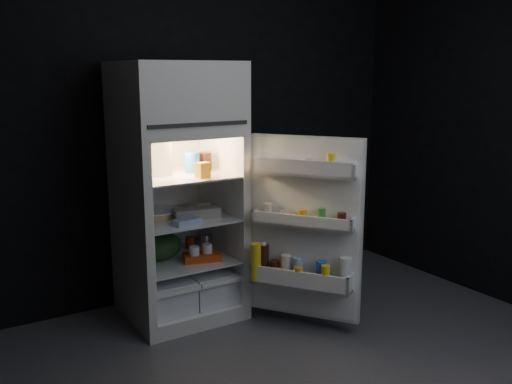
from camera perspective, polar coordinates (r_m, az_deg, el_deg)
wall_back at (r=4.34m, az=-8.20°, el=7.04°), size 4.00×0.00×2.70m
refrigerator at (r=3.98m, az=-7.96°, el=0.88°), size 0.76×0.71×1.78m
fridge_door at (r=3.77m, az=4.75°, el=-3.98°), size 0.57×0.70×1.22m
milk_jug at (r=3.90m, az=-9.79°, el=3.43°), size 0.18×0.18×0.24m
mayo_jar at (r=3.98m, az=-6.41°, el=2.97°), size 0.13×0.13×0.14m
jam_jar at (r=4.05m, az=-5.08°, el=3.08°), size 0.12×0.12×0.13m
amber_bottle at (r=3.92m, az=-11.91°, el=3.24°), size 0.09×0.09×0.22m
small_carton at (r=3.78m, az=-5.35°, el=2.20°), size 0.10×0.08×0.10m
egg_carton at (r=3.93m, az=-5.95°, el=-2.12°), size 0.33×0.17×0.07m
pie at (r=4.02m, az=-9.88°, el=-2.15°), size 0.31×0.31×0.04m
flat_package at (r=3.78m, az=-6.93°, el=-2.96°), size 0.19×0.12×0.04m
wrapped_pkg at (r=4.20m, az=-5.69°, el=-1.34°), size 0.15×0.14×0.05m
produce_bag at (r=4.03m, az=-9.63°, el=-5.35°), size 0.38×0.36×0.20m
yogurt_tray at (r=4.00m, az=-5.40°, el=-6.48°), size 0.29×0.21×0.05m
small_can_red at (r=4.26m, az=-6.65°, el=-5.06°), size 0.08×0.08×0.09m
small_can_silver at (r=4.31m, az=-5.03°, el=-4.84°), size 0.08×0.08×0.09m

